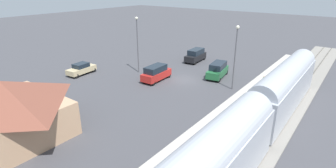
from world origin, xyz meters
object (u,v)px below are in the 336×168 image
(suv_black, at_px, (196,55))
(suv_green, at_px, (218,70))
(station_building, at_px, (6,109))
(suv_red, at_px, (156,73))
(sedan_tan, at_px, (81,69))
(pedestrian_on_platform, at_px, (264,81))
(light_pole_near_platform, at_px, (236,51))
(light_pole_lot_center, at_px, (137,39))

(suv_black, relative_size, suv_green, 0.98)
(station_building, distance_m, suv_red, 19.51)
(suv_black, height_order, suv_red, same)
(station_building, xyz_separation_m, sedan_tan, (9.86, -14.69, -1.96))
(sedan_tan, xyz_separation_m, suv_red, (-10.92, -4.71, 0.27))
(suv_black, bearing_deg, pedestrian_on_platform, 155.37)
(suv_black, xyz_separation_m, light_pole_near_platform, (-10.76, 8.42, 4.04))
(suv_red, height_order, light_pole_near_platform, light_pole_near_platform)
(suv_green, relative_size, light_pole_lot_center, 0.60)
(suv_black, bearing_deg, light_pole_near_platform, 141.95)
(pedestrian_on_platform, bearing_deg, light_pole_near_platform, 29.41)
(suv_red, bearing_deg, light_pole_lot_center, -15.88)
(pedestrian_on_platform, height_order, sedan_tan, pedestrian_on_platform)
(suv_red, bearing_deg, station_building, 86.86)
(suv_black, relative_size, light_pole_near_platform, 0.60)
(sedan_tan, bearing_deg, suv_green, -147.04)
(suv_black, height_order, light_pole_near_platform, light_pole_near_platform)
(pedestrian_on_platform, height_order, suv_black, suv_black)
(station_building, height_order, light_pole_near_platform, light_pole_near_platform)
(suv_black, height_order, light_pole_lot_center, light_pole_lot_center)
(sedan_tan, bearing_deg, suv_red, -156.65)
(light_pole_near_platform, bearing_deg, suv_red, 18.70)
(suv_red, bearing_deg, sedan_tan, 23.35)
(suv_red, relative_size, light_pole_near_platform, 0.60)
(sedan_tan, bearing_deg, station_building, 123.85)
(light_pole_near_platform, xyz_separation_m, light_pole_lot_center, (14.78, 2.11, 0.10))
(light_pole_near_platform, bearing_deg, suv_black, -38.05)
(pedestrian_on_platform, bearing_deg, suv_red, 21.56)
(sedan_tan, relative_size, suv_green, 0.90)
(light_pole_lot_center, bearing_deg, station_building, 99.79)
(suv_black, xyz_separation_m, suv_red, (-0.62, 11.85, 0.00))
(pedestrian_on_platform, height_order, light_pole_lot_center, light_pole_lot_center)
(suv_green, height_order, light_pole_lot_center, light_pole_lot_center)
(pedestrian_on_platform, relative_size, light_pole_near_platform, 0.21)
(suv_black, xyz_separation_m, suv_green, (-7.02, 5.33, 0.00))
(suv_green, bearing_deg, light_pole_near_platform, 140.45)
(suv_green, bearing_deg, suv_red, 45.52)
(sedan_tan, bearing_deg, light_pole_lot_center, -136.16)
(station_building, height_order, sedan_tan, station_building)
(suv_black, distance_m, sedan_tan, 19.51)
(light_pole_lot_center, bearing_deg, suv_red, 164.12)
(pedestrian_on_platform, height_order, suv_green, suv_green)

